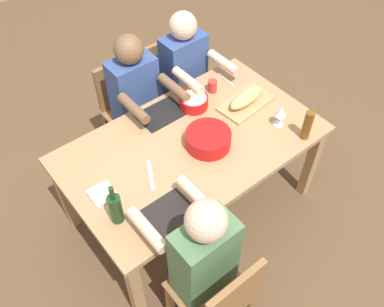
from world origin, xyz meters
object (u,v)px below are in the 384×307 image
at_px(chair_far_right, 174,82).
at_px(bread_loaf, 247,98).
at_px(chair_far_center, 128,106).
at_px(wine_glass, 281,112).
at_px(serving_bowl_pasta, 194,101).
at_px(beer_bottle, 307,125).
at_px(serving_bowl_greens, 208,138).
at_px(cutting_board, 246,104).
at_px(cup_far_right, 212,86).
at_px(dining_table, 192,151).
at_px(chair_near_left, 220,297).
at_px(wine_bottle, 115,208).
at_px(diner_far_center, 138,97).
at_px(diner_far_right, 187,73).
at_px(diner_near_left, 199,255).
at_px(napkin_stack, 102,194).

height_order(chair_far_right, bread_loaf, same).
xyz_separation_m(chair_far_center, wine_glass, (0.57, -1.07, 0.37)).
distance_m(chair_far_center, wine_glass, 1.26).
distance_m(serving_bowl_pasta, beer_bottle, 0.80).
bearing_deg(beer_bottle, serving_bowl_greens, 147.52).
xyz_separation_m(cutting_board, cup_far_right, (-0.09, 0.27, 0.04)).
relative_size(chair_far_center, serving_bowl_greens, 2.87).
bearing_deg(beer_bottle, dining_table, 144.94).
xyz_separation_m(cutting_board, wine_glass, (0.03, -0.28, 0.11)).
height_order(chair_near_left, bread_loaf, same).
xyz_separation_m(serving_bowl_greens, wine_bottle, (-0.76, -0.11, 0.05)).
bearing_deg(wine_glass, cutting_board, 96.87).
relative_size(chair_far_right, diner_far_center, 0.71).
bearing_deg(diner_far_right, dining_table, -126.04).
bearing_deg(chair_near_left, dining_table, 60.49).
relative_size(chair_far_center, bread_loaf, 2.66).
relative_size(diner_near_left, wine_glass, 7.23).
distance_m(diner_far_right, cup_far_right, 0.34).
xyz_separation_m(diner_far_right, bread_loaf, (0.06, -0.60, 0.11)).
relative_size(serving_bowl_pasta, bread_loaf, 0.64).
bearing_deg(diner_far_right, diner_near_left, -126.04).
height_order(diner_near_left, diner_far_center, same).
height_order(dining_table, chair_far_right, chair_far_right).
distance_m(chair_far_right, diner_near_left, 1.76).
distance_m(dining_table, cutting_board, 0.54).
height_order(chair_far_center, beer_bottle, beer_bottle).
height_order(diner_far_right, serving_bowl_pasta, diner_far_right).
distance_m(diner_far_center, cutting_board, 0.80).
relative_size(diner_near_left, beer_bottle, 5.45).
relative_size(chair_far_center, wine_bottle, 2.93).
height_order(chair_far_right, cup_far_right, chair_far_right).
distance_m(diner_far_right, diner_far_center, 0.47).
relative_size(cutting_board, napkin_stack, 2.86).
distance_m(diner_far_right, cutting_board, 0.60).
bearing_deg(diner_near_left, wine_bottle, 116.99).
relative_size(bread_loaf, cup_far_right, 3.50).
distance_m(dining_table, beer_bottle, 0.77).
height_order(serving_bowl_greens, napkin_stack, serving_bowl_greens).
relative_size(chair_near_left, cutting_board, 2.12).
bearing_deg(diner_far_center, beer_bottle, -60.30).
bearing_deg(serving_bowl_pasta, wine_glass, -56.43).
distance_m(chair_far_right, wine_bottle, 1.59).
bearing_deg(bread_loaf, wine_bottle, -168.79).
bearing_deg(cutting_board, chair_far_center, 124.25).
height_order(bread_loaf, napkin_stack, bread_loaf).
xyz_separation_m(diner_far_right, diner_far_center, (-0.47, 0.00, 0.00)).
bearing_deg(bread_loaf, beer_bottle, -80.41).
height_order(cutting_board, wine_bottle, wine_bottle).
bearing_deg(chair_far_right, diner_near_left, -122.48).
distance_m(dining_table, serving_bowl_greens, 0.18).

